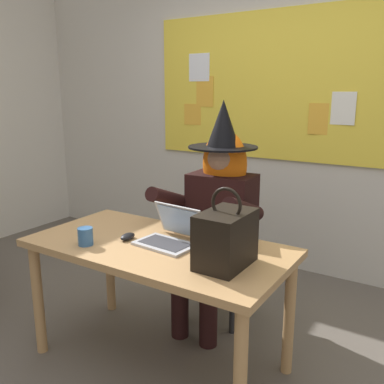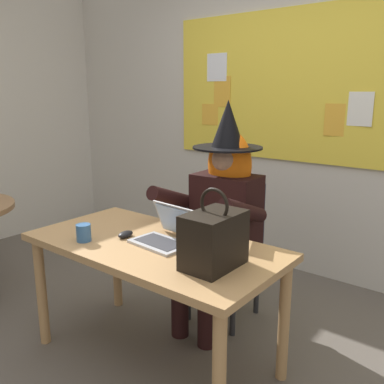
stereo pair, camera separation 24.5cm
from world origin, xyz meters
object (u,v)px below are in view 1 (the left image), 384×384
object	(u,v)px
chair_at_desk	(225,240)
coffee_mug	(85,236)
desk_main	(158,259)
person_costumed	(218,203)
laptop	(171,235)
computer_mouse	(128,237)
handbag	(226,238)

from	to	relation	value
chair_at_desk	coffee_mug	size ratio (longest dim) A/B	9.68
desk_main	chair_at_desk	size ratio (longest dim) A/B	1.55
person_costumed	laptop	world-z (taller)	person_costumed
laptop	chair_at_desk	bearing A→B (deg)	96.84
desk_main	computer_mouse	world-z (taller)	computer_mouse
chair_at_desk	handbag	world-z (taller)	handbag
computer_mouse	chair_at_desk	bearing A→B (deg)	68.81
person_costumed	coffee_mug	bearing A→B (deg)	-26.65
laptop	coffee_mug	world-z (taller)	laptop
person_costumed	handbag	xyz separation A→B (m)	(0.40, -0.65, 0.04)
laptop	coffee_mug	bearing A→B (deg)	-139.01
laptop	coffee_mug	xyz separation A→B (m)	(-0.37, -0.27, 0.00)
desk_main	handbag	world-z (taller)	handbag
person_costumed	coffee_mug	xyz separation A→B (m)	(-0.35, -0.81, -0.05)
desk_main	coffee_mug	size ratio (longest dim) A/B	14.96
chair_at_desk	person_costumed	bearing A→B (deg)	0.20
computer_mouse	coffee_mug	world-z (taller)	coffee_mug
desk_main	laptop	distance (m)	0.15
laptop	handbag	bearing A→B (deg)	-10.47
desk_main	person_costumed	world-z (taller)	person_costumed
desk_main	coffee_mug	bearing A→B (deg)	-145.63
person_costumed	laptop	bearing A→B (deg)	-1.58
handbag	coffee_mug	bearing A→B (deg)	-167.56
chair_at_desk	person_costumed	distance (m)	0.31
desk_main	laptop	xyz separation A→B (m)	(0.05, 0.06, 0.13)
handbag	person_costumed	bearing A→B (deg)	121.98
chair_at_desk	handbag	xyz separation A→B (m)	(0.41, -0.77, 0.33)
laptop	coffee_mug	size ratio (longest dim) A/B	3.54
chair_at_desk	computer_mouse	bearing A→B (deg)	-19.88
desk_main	laptop	size ratio (longest dim) A/B	4.22
handbag	coffee_mug	distance (m)	0.78
chair_at_desk	computer_mouse	world-z (taller)	chair_at_desk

